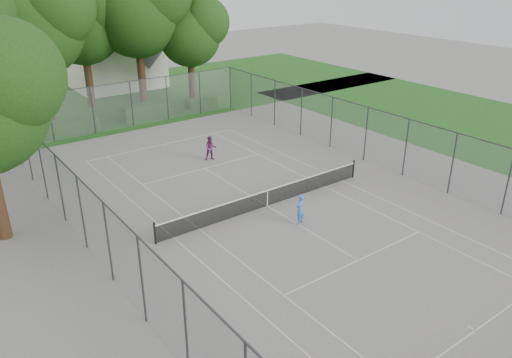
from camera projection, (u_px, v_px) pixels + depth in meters
ground at (267, 206)px, 26.09m from camera, size 120.00×120.00×0.00m
grass_far at (93, 102)px, 45.27m from camera, size 60.00×20.00×0.00m
grass_right at (496, 129)px, 38.01m from camera, size 16.00×40.00×0.00m
court_markings at (267, 206)px, 26.09m from camera, size 11.03×23.83×0.01m
tennis_net at (267, 197)px, 25.88m from camera, size 12.87×0.10×1.10m
perimeter_fence at (268, 174)px, 25.36m from camera, size 18.08×34.08×3.52m
tree_far_left at (35, 19)px, 35.59m from camera, size 8.03×7.33×11.54m
tree_far_midleft at (82, 18)px, 40.87m from camera, size 7.56×6.91×10.87m
tree_far_midright at (137, 5)px, 41.34m from camera, size 8.46×7.72×12.16m
tree_far_right at (190, 30)px, 43.53m from camera, size 6.29×5.75×9.05m
hedge_left at (70, 127)px, 36.81m from camera, size 4.08×1.22×1.02m
hedge_mid at (146, 111)px, 40.33m from camera, size 3.85×1.10×1.21m
hedge_right at (201, 103)px, 43.49m from camera, size 2.70×0.99×0.81m
house at (114, 45)px, 48.90m from camera, size 8.23×6.38×10.25m
girl_player at (300, 209)px, 24.09m from camera, size 0.67×0.57×1.56m
woman_player at (211, 148)px, 31.84m from camera, size 0.93×0.82×1.58m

